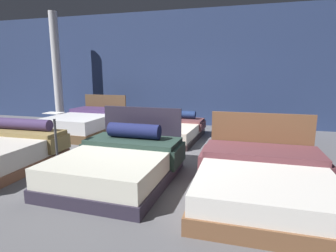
# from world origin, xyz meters

# --- Properties ---
(ground_plane) EXTENTS (18.00, 18.00, 0.02)m
(ground_plane) POSITION_xyz_m (0.00, 0.00, -0.01)
(ground_plane) COLOR #5B5B60
(showroom_back_wall) EXTENTS (18.00, 0.06, 3.50)m
(showroom_back_wall) POSITION_xyz_m (0.00, 3.54, 1.75)
(showroom_back_wall) COLOR navy
(showroom_back_wall) RESTS_ON ground_plane
(bed_1) EXTENTS (1.66, 2.03, 1.01)m
(bed_1) POSITION_xyz_m (0.06, -1.26, 0.26)
(bed_1) COLOR #2B2636
(bed_1) RESTS_ON ground_plane
(bed_2) EXTENTS (1.77, 2.10, 0.99)m
(bed_2) POSITION_xyz_m (2.13, -1.36, 0.24)
(bed_2) COLOR brown
(bed_2) RESTS_ON ground_plane
(bed_3) EXTENTS (1.60, 2.21, 0.98)m
(bed_3) POSITION_xyz_m (-2.23, 1.50, 0.28)
(bed_3) COLOR brown
(bed_3) RESTS_ON ground_plane
(bed_4) EXTENTS (1.75, 2.01, 0.63)m
(bed_4) POSITION_xyz_m (-0.00, 1.53, 0.20)
(bed_4) COLOR black
(bed_4) RESTS_ON ground_plane
(bed_5) EXTENTS (1.60, 2.16, 0.59)m
(bed_5) POSITION_xyz_m (2.24, 1.46, 0.27)
(bed_5) COLOR black
(bed_5) RESTS_ON ground_plane
(price_sign) EXTENTS (0.28, 0.24, 0.99)m
(price_sign) POSITION_xyz_m (-1.09, -1.23, 0.38)
(price_sign) COLOR #3F3F44
(price_sign) RESTS_ON ground_plane
(support_pillar) EXTENTS (0.26, 0.26, 3.50)m
(support_pillar) POSITION_xyz_m (-3.98, 2.69, 1.75)
(support_pillar) COLOR silver
(support_pillar) RESTS_ON ground_plane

